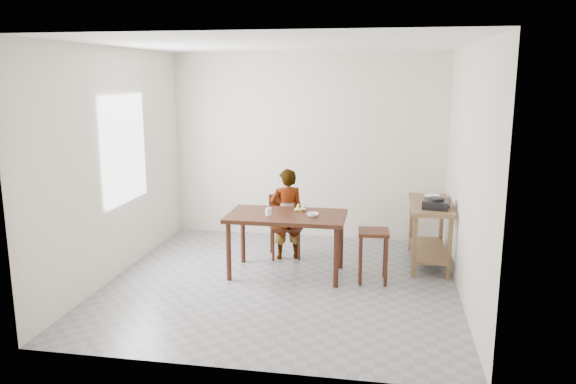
% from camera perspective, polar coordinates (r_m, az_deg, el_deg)
% --- Properties ---
extents(floor, '(4.00, 4.00, 0.04)m').
position_cam_1_polar(floor, '(6.65, -0.61, -9.34)').
color(floor, gray).
rests_on(floor, ground).
extents(ceiling, '(4.00, 4.00, 0.04)m').
position_cam_1_polar(ceiling, '(6.21, -0.67, 14.96)').
color(ceiling, white).
rests_on(ceiling, wall_back).
extents(wall_back, '(4.00, 0.04, 2.70)m').
position_cam_1_polar(wall_back, '(8.26, 1.98, 4.65)').
color(wall_back, beige).
rests_on(wall_back, ground).
extents(wall_front, '(4.00, 0.04, 2.70)m').
position_cam_1_polar(wall_front, '(4.36, -5.59, -1.93)').
color(wall_front, beige).
rests_on(wall_front, ground).
extents(wall_left, '(0.04, 4.00, 2.70)m').
position_cam_1_polar(wall_left, '(6.95, -17.26, 2.76)').
color(wall_left, beige).
rests_on(wall_left, ground).
extents(wall_right, '(0.04, 4.00, 2.70)m').
position_cam_1_polar(wall_right, '(6.24, 17.92, 1.74)').
color(wall_right, beige).
rests_on(wall_right, ground).
extents(window_pane, '(0.02, 1.10, 1.30)m').
position_cam_1_polar(window_pane, '(7.08, -16.24, 4.21)').
color(window_pane, white).
rests_on(window_pane, wall_left).
extents(dining_table, '(1.40, 0.80, 0.75)m').
position_cam_1_polar(dining_table, '(6.80, -0.15, -5.33)').
color(dining_table, '#36190E').
rests_on(dining_table, floor).
extents(prep_counter, '(0.50, 1.20, 0.80)m').
position_cam_1_polar(prep_counter, '(7.38, 14.13, -4.10)').
color(prep_counter, brown).
rests_on(prep_counter, floor).
extents(child, '(0.51, 0.42, 1.20)m').
position_cam_1_polar(child, '(7.31, -0.12, -2.26)').
color(child, white).
rests_on(child, floor).
extents(dining_chair, '(0.49, 0.49, 0.81)m').
position_cam_1_polar(dining_chair, '(7.43, -0.32, -3.58)').
color(dining_chair, '#36190E').
rests_on(dining_chair, floor).
extents(stool, '(0.37, 0.37, 0.62)m').
position_cam_1_polar(stool, '(6.65, 8.62, -6.45)').
color(stool, '#36190E').
rests_on(stool, floor).
extents(glass_tumbler, '(0.08, 0.08, 0.09)m').
position_cam_1_polar(glass_tumbler, '(6.64, -1.99, -2.00)').
color(glass_tumbler, silver).
rests_on(glass_tumbler, dining_table).
extents(small_bowl, '(0.14, 0.14, 0.04)m').
position_cam_1_polar(small_bowl, '(6.58, 2.54, -2.32)').
color(small_bowl, white).
rests_on(small_bowl, dining_table).
extents(banana, '(0.18, 0.15, 0.06)m').
position_cam_1_polar(banana, '(6.83, 1.25, -1.74)').
color(banana, '#EAD150').
rests_on(banana, dining_table).
extents(serving_bowl, '(0.25, 0.25, 0.05)m').
position_cam_1_polar(serving_bowl, '(7.54, 14.40, -0.47)').
color(serving_bowl, white).
rests_on(serving_bowl, prep_counter).
extents(gas_burner, '(0.35, 0.35, 0.10)m').
position_cam_1_polar(gas_burner, '(7.00, 14.83, -1.20)').
color(gas_burner, black).
rests_on(gas_burner, prep_counter).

